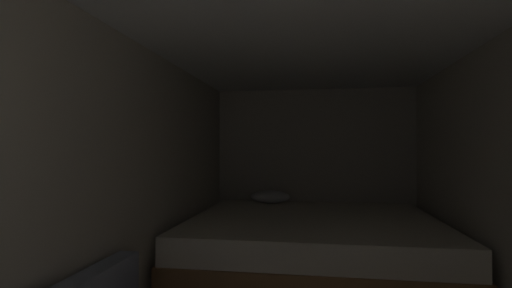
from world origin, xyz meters
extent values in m
cube|color=beige|center=(0.00, 4.08, 1.03)|extent=(2.41, 0.05, 2.06)
cube|color=beige|center=(-1.18, 1.66, 1.03)|extent=(0.05, 4.78, 2.06)
cube|color=white|center=(0.00, 1.66, 2.09)|extent=(2.41, 4.78, 0.05)
cube|color=olive|center=(0.00, 2.99, 0.26)|extent=(2.19, 2.02, 0.53)
cube|color=beige|center=(0.00, 2.99, 0.63)|extent=(2.15, 1.98, 0.21)
ellipsoid|color=white|center=(-0.49, 3.80, 0.81)|extent=(0.45, 0.30, 0.14)
camera|label=1|loc=(0.03, -0.48, 1.34)|focal=26.50mm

